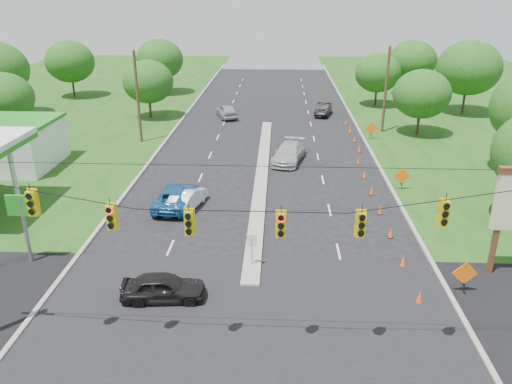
{
  "coord_description": "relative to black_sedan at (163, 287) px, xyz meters",
  "views": [
    {
      "loc": [
        1.36,
        -18.03,
        14.33
      ],
      "look_at": [
        0.03,
        10.25,
        2.8
      ],
      "focal_mm": 35.0,
      "sensor_mm": 36.0,
      "label": 1
    }
  ],
  "objects": [
    {
      "name": "white_sedan",
      "position": [
        -0.8,
        11.23,
        0.0
      ],
      "size": [
        2.45,
        4.54,
        1.42
      ],
      "primitive_type": "imported",
      "rotation": [
        0.0,
        0.0,
        2.91
      ],
      "color": "white",
      "rests_on": "ground"
    },
    {
      "name": "tree_4",
      "position": [
        -23.8,
        49.29,
        4.25
      ],
      "size": [
        6.72,
        6.72,
        7.84
      ],
      "color": "black",
      "rests_on": "ground"
    },
    {
      "name": "tree_11",
      "position": [
        24.2,
        52.29,
        4.25
      ],
      "size": [
        6.72,
        6.72,
        7.84
      ],
      "color": "black",
      "rests_on": "ground"
    },
    {
      "name": "tree_9",
      "position": [
        20.2,
        31.29,
        3.63
      ],
      "size": [
        5.88,
        5.88,
        6.86
      ],
      "color": "black",
      "rests_on": "ground"
    },
    {
      "name": "work_sign_0",
      "position": [
        15.0,
        1.29,
        0.39
      ],
      "size": [
        1.27,
        0.58,
        1.37
      ],
      "color": "black",
      "rests_on": "ground"
    },
    {
      "name": "work_sign_1",
      "position": [
        15.0,
        15.29,
        0.39
      ],
      "size": [
        1.27,
        0.58,
        1.37
      ],
      "color": "black",
      "rests_on": "ground"
    },
    {
      "name": "cross_street",
      "position": [
        4.2,
        -2.71,
        -0.71
      ],
      "size": [
        160.0,
        14.0,
        0.02
      ],
      "primitive_type": "cube",
      "color": "black",
      "rests_on": "ground"
    },
    {
      "name": "cone_6",
      "position": [
        12.6,
        21.29,
        -0.36
      ],
      "size": [
        0.32,
        0.32,
        0.7
      ],
      "primitive_type": "cone",
      "color": "#F54F19",
      "rests_on": "ground"
    },
    {
      "name": "blue_pickup",
      "position": [
        -1.58,
        11.44,
        0.05
      ],
      "size": [
        2.84,
        5.56,
        1.5
      ],
      "primitive_type": "imported",
      "rotation": [
        0.0,
        0.0,
        3.08
      ],
      "color": "#195492",
      "rests_on": "ground"
    },
    {
      "name": "tree_2",
      "position": [
        -21.8,
        27.29,
        3.63
      ],
      "size": [
        5.88,
        5.88,
        6.86
      ],
      "color": "black",
      "rests_on": "ground"
    },
    {
      "name": "ground",
      "position": [
        4.2,
        -2.71,
        -0.71
      ],
      "size": [
        160.0,
        160.0,
        0.0
      ],
      "primitive_type": "plane",
      "color": "black",
      "rests_on": "ground"
    },
    {
      "name": "median_sign",
      "position": [
        4.2,
        3.29,
        0.76
      ],
      "size": [
        0.55,
        0.06,
        2.05
      ],
      "color": "gray",
      "rests_on": "ground"
    },
    {
      "name": "cone_8",
      "position": [
        13.2,
        28.29,
        -0.36
      ],
      "size": [
        0.32,
        0.32,
        0.7
      ],
      "primitive_type": "cone",
      "color": "#F54F19",
      "rests_on": "ground"
    },
    {
      "name": "cone_9",
      "position": [
        13.2,
        31.79,
        -0.36
      ],
      "size": [
        0.32,
        0.32,
        0.7
      ],
      "primitive_type": "cone",
      "color": "#F54F19",
      "rests_on": "ground"
    },
    {
      "name": "tree_6",
      "position": [
        -11.8,
        52.29,
        4.25
      ],
      "size": [
        6.72,
        6.72,
        7.84
      ],
      "color": "black",
      "rests_on": "ground"
    },
    {
      "name": "utility_pole_far_left",
      "position": [
        -8.3,
        27.29,
        3.79
      ],
      "size": [
        0.28,
        0.28,
        9.0
      ],
      "primitive_type": "cylinder",
      "color": "#422D1C",
      "rests_on": "ground"
    },
    {
      "name": "cone_4",
      "position": [
        12.6,
        14.29,
        -0.36
      ],
      "size": [
        0.32,
        0.32,
        0.7
      ],
      "primitive_type": "cone",
      "color": "#F54F19",
      "rests_on": "ground"
    },
    {
      "name": "cone_3",
      "position": [
        12.6,
        10.79,
        -0.36
      ],
      "size": [
        0.32,
        0.32,
        0.7
      ],
      "primitive_type": "cone",
      "color": "#F54F19",
      "rests_on": "ground"
    },
    {
      "name": "silver_car_far",
      "position": [
        6.48,
        21.79,
        0.11
      ],
      "size": [
        3.49,
        5.97,
        1.63
      ],
      "primitive_type": "imported",
      "rotation": [
        0.0,
        0.0,
        -0.23
      ],
      "color": "#B2B2B2",
      "rests_on": "ground"
    },
    {
      "name": "work_sign_2",
      "position": [
        15.0,
        29.29,
        0.39
      ],
      "size": [
        1.27,
        0.58,
        1.37
      ],
      "color": "black",
      "rests_on": "ground"
    },
    {
      "name": "cone_2",
      "position": [
        12.6,
        7.29,
        -0.36
      ],
      "size": [
        0.32,
        0.32,
        0.7
      ],
      "primitive_type": "cone",
      "color": "#F54F19",
      "rests_on": "ground"
    },
    {
      "name": "tree_5",
      "position": [
        -9.8,
        37.29,
        3.63
      ],
      "size": [
        5.88,
        5.88,
        6.86
      ],
      "color": "black",
      "rests_on": "ground"
    },
    {
      "name": "curb_left",
      "position": [
        -5.9,
        27.29,
        -0.71
      ],
      "size": [
        0.25,
        110.0,
        0.16
      ],
      "primitive_type": "cube",
      "color": "gray",
      "rests_on": "ground"
    },
    {
      "name": "dark_car_receding",
      "position": [
        10.94,
        39.77,
        0.03
      ],
      "size": [
        2.51,
        4.7,
        1.47
      ],
      "primitive_type": "imported",
      "rotation": [
        0.0,
        0.0,
        -0.22
      ],
      "color": "black",
      "rests_on": "ground"
    },
    {
      "name": "cone_5",
      "position": [
        12.6,
        17.79,
        -0.36
      ],
      "size": [
        0.32,
        0.32,
        0.7
      ],
      "primitive_type": "cone",
      "color": "#F54F19",
      "rests_on": "ground"
    },
    {
      "name": "cone_7",
      "position": [
        13.2,
        24.79,
        -0.36
      ],
      "size": [
        0.32,
        0.32,
        0.7
      ],
      "primitive_type": "cone",
      "color": "#F54F19",
      "rests_on": "ground"
    },
    {
      "name": "curb_right",
      "position": [
        14.3,
        27.29,
        -0.71
      ],
      "size": [
        0.25,
        110.0,
        0.16
      ],
      "primitive_type": "cube",
      "color": "gray",
      "rests_on": "ground"
    },
    {
      "name": "tree_10",
      "position": [
        28.2,
        41.29,
        4.87
      ],
      "size": [
        7.56,
        7.56,
        8.82
      ],
      "color": "black",
      "rests_on": "ground"
    },
    {
      "name": "utility_pole_far_right",
      "position": [
        16.7,
        32.29,
        3.79
      ],
      "size": [
        0.28,
        0.28,
        9.0
      ],
      "primitive_type": "cylinder",
      "color": "#422D1C",
      "rests_on": "ground"
    },
    {
      "name": "cone_10",
      "position": [
        13.2,
        35.29,
        -0.36
      ],
      "size": [
        0.32,
        0.32,
        0.7
      ],
      "primitive_type": "cone",
      "color": "#F54F19",
      "rests_on": "ground"
    },
    {
      "name": "silver_car_oncoming",
      "position": [
        -0.73,
        38.01,
        0.1
      ],
      "size": [
        3.26,
        5.06,
        1.6
      ],
      "primitive_type": "imported",
      "rotation": [
        0.0,
        0.0,
        3.46
      ],
      "color": "#99999F",
      "rests_on": "ground"
    },
    {
      "name": "cone_1",
      "position": [
        12.6,
        3.79,
        -0.36
      ],
      "size": [
        0.32,
        0.32,
        0.7
      ],
      "primitive_type": "cone",
      "color": "#F54F19",
      "rests_on": "ground"
    },
    {
      "name": "signal_span",
      "position": [
        4.15,
        -3.71,
        4.26
      ],
      "size": [
        25.6,
        0.32,
        9.0
      ],
      "color": "#422D1C",
      "rests_on": "ground"
    },
    {
      "name": "cone_0",
      "position": [
        12.6,
        0.29,
        -0.36
      ],
      "size": [
        0.32,
        0.32,
        0.7
      ],
      "primitive_type": "cone",
      "color": "#F54F19",
      "rests_on": "ground"
    },
    {
      "name": "black_sedan",
      "position": [
        0.0,
        0.0,
        0.0
      ],
      "size": [
        4.28,
        2.03,
        1.41
      ],
      "primitive_type": "imported",
      "rotation": [
        0.0,
        0.0,
        1.66
      ],
      "color": "black",
      "rests_on": "ground"
    },
    {
      "name": "tree_12",
      "position": [
        18.2,
        45.29,
        3.63
      ],
      "size": [
        5.88,
        5.88,
        6.86
      ],
      "color": "black",
      "rests_on": "ground"
    },
    {
      "name": "median",
      "position": [
        4.2,
        18.29,
        -0.71
      ],
      "size": [
        1.0,
        34.0,
        0.18
      ],
      "primitive_type": "cube",
      "color": "gray",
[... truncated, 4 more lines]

